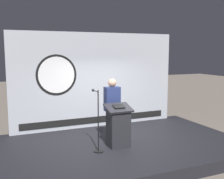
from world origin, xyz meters
name	(u,v)px	position (x,y,z in m)	size (l,w,h in m)	color
ground_plane	(121,154)	(0.00, 0.00, 0.00)	(40.00, 40.00, 0.00)	#6B6056
stage_platform	(121,148)	(0.00, 0.00, 0.15)	(6.40, 4.00, 0.30)	black
banner_display	(95,80)	(-0.04, 1.85, 1.78)	(5.36, 0.12, 2.97)	#B2B7C1
podium	(118,126)	(-0.20, -0.23, 0.82)	(0.64, 0.49, 1.09)	#26262B
speaker_person	(112,109)	(-0.16, 0.25, 1.16)	(0.40, 0.26, 1.68)	black
microphone_stand	(98,130)	(-0.79, -0.33, 0.82)	(0.24, 0.50, 1.50)	black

